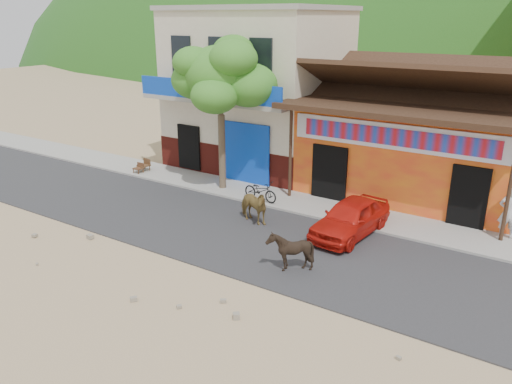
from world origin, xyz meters
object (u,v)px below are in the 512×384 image
at_px(cow_tan, 252,206).
at_px(red_car, 351,218).
at_px(pedestrian, 509,212).
at_px(tree, 221,115).
at_px(scooter, 260,191).
at_px(cow_dark, 290,251).
at_px(cafe_chair_right, 138,164).
at_px(cafe_chair_left, 143,160).

xyz_separation_m(cow_tan, red_car, (3.22, 0.86, -0.01)).
bearing_deg(red_car, pedestrian, 34.48).
distance_m(tree, scooter, 3.40).
height_order(cow_dark, cafe_chair_right, cow_dark).
bearing_deg(cow_tan, cafe_chair_left, 88.71).
distance_m(tree, cafe_chair_right, 5.13).
xyz_separation_m(cow_tan, cafe_chair_right, (-7.34, 1.86, -0.13)).
bearing_deg(cow_dark, scooter, -134.72).
distance_m(scooter, cafe_chair_left, 6.54).
bearing_deg(tree, pedestrian, 4.85).
distance_m(red_car, cafe_chair_left, 10.65).
relative_size(cafe_chair_left, cafe_chair_right, 1.25).
bearing_deg(red_car, tree, 173.40).
bearing_deg(red_car, cow_tan, -158.67).
height_order(scooter, cafe_chair_right, cafe_chair_right).
xyz_separation_m(cow_tan, scooter, (-0.82, 1.81, -0.14)).
distance_m(tree, cafe_chair_left, 5.06).
height_order(red_car, pedestrian, pedestrian).
bearing_deg(scooter, red_car, -97.17).
bearing_deg(cow_tan, cafe_chair_right, 91.17).
bearing_deg(scooter, cafe_chair_left, 92.57).
bearing_deg(red_car, cafe_chair_right, -179.08).
height_order(tree, pedestrian, tree).
bearing_deg(cafe_chair_left, pedestrian, 12.91).
bearing_deg(scooter, cow_dark, -133.00).
height_order(cow_dark, red_car, red_car).
bearing_deg(pedestrian, tree, -14.95).
distance_m(cow_dark, cafe_chair_right, 10.92).
xyz_separation_m(cow_tan, cow_dark, (2.75, -2.29, -0.02)).
height_order(cow_dark, pedestrian, pedestrian).
xyz_separation_m(cafe_chair_left, cafe_chair_right, (0.00, -0.34, -0.10)).
distance_m(tree, red_car, 6.80).
xyz_separation_m(red_car, cafe_chair_right, (-10.57, 1.00, -0.11)).
height_order(pedestrian, cafe_chair_left, pedestrian).
bearing_deg(cow_tan, cow_dark, -114.45).
relative_size(tree, cafe_chair_left, 5.96).
relative_size(cow_tan, red_car, 0.41).
bearing_deg(pedestrian, cow_dark, 29.03).
relative_size(tree, red_car, 1.71).
relative_size(cow_tan, cafe_chair_left, 1.43).
xyz_separation_m(cow_dark, cafe_chair_left, (-10.09, 4.50, -0.00)).
bearing_deg(pedestrian, cow_tan, 3.02).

